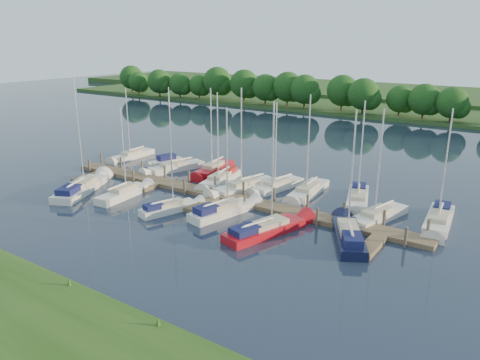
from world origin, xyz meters
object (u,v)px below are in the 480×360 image
Objects in this scene: motorboat at (166,162)px; sailboat_n_5 at (243,189)px; dock at (217,198)px; sailboat_s_2 at (170,208)px; sailboat_n_0 at (132,156)px.

motorboat is 0.44× the size of sailboat_n_5.
sailboat_n_5 is at bearing 79.68° from dock.
sailboat_n_5 is (0.65, 3.59, 0.08)m from dock.
sailboat_s_2 reaches higher than motorboat.
sailboat_n_5 is 8.84m from sailboat_s_2.
motorboat is 0.59× the size of sailboat_s_2.
sailboat_n_0 is 19.76m from sailboat_n_5.
sailboat_s_2 is at bearing 91.64° from sailboat_n_5.
motorboat is at bearing 152.20° from dock.
motorboat is at bearing 2.88° from sailboat_n_5.
sailboat_n_0 is 1.15× the size of sailboat_s_2.
dock is 3.68× the size of sailboat_n_5.
dock is at bearing 96.13° from sailboat_n_5.
dock is at bearing 169.57° from motorboat.
sailboat_n_0 is at bearing 19.18° from motorboat.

